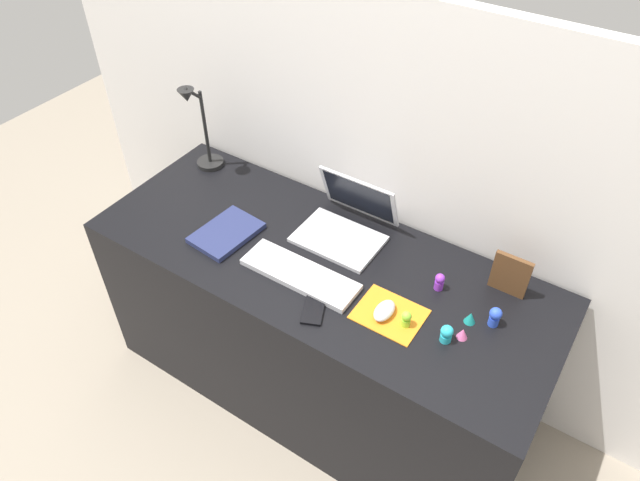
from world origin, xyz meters
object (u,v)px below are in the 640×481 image
object	(u,v)px
desk_lamp	(200,130)
toy_figurine_lime	(406,319)
laptop	(347,220)
toy_figurine_teal	(470,317)
mouse	(384,311)
cell_phone	(314,309)
notebook_pad	(226,233)
toy_figurine_cyan	(447,333)
keyboard	(300,274)
picture_frame	(510,275)
toy_figurine_purple	(439,281)
toy_figurine_pink	(463,333)
toy_figurine_blue	(495,316)

from	to	relation	value
desk_lamp	toy_figurine_lime	bearing A→B (deg)	-15.33
laptop	toy_figurine_teal	bearing A→B (deg)	-16.04
mouse	cell_phone	bearing A→B (deg)	-152.12
desk_lamp	notebook_pad	distance (m)	0.47
notebook_pad	toy_figurine_cyan	distance (m)	0.86
keyboard	notebook_pad	size ratio (longest dim) A/B	1.71
picture_frame	toy_figurine_purple	bearing A→B (deg)	-149.61
keyboard	cell_phone	distance (m)	0.16
toy_figurine_cyan	toy_figurine_lime	xyz separation A→B (m)	(-0.13, -0.02, -0.00)
picture_frame	toy_figurine_pink	world-z (taller)	picture_frame
desk_lamp	laptop	bearing A→B (deg)	-1.23
cell_phone	notebook_pad	distance (m)	0.48
mouse	laptop	bearing A→B (deg)	137.71
notebook_pad	picture_frame	bearing A→B (deg)	22.23
keyboard	notebook_pad	xyz separation A→B (m)	(-0.34, 0.02, 0.00)
mouse	toy_figurine_lime	size ratio (longest dim) A/B	1.58
notebook_pad	picture_frame	size ratio (longest dim) A/B	1.60
laptop	toy_figurine_pink	bearing A→B (deg)	-22.48
laptop	notebook_pad	bearing A→B (deg)	-143.73
toy_figurine_lime	toy_figurine_blue	world-z (taller)	toy_figurine_blue
mouse	toy_figurine_purple	xyz separation A→B (m)	(0.09, 0.20, 0.01)
toy_figurine_lime	laptop	bearing A→B (deg)	143.78
picture_frame	toy_figurine_pink	bearing A→B (deg)	-99.53
picture_frame	desk_lamp	bearing A→B (deg)	-179.26
toy_figurine_pink	toy_figurine_lime	size ratio (longest dim) A/B	0.62
mouse	picture_frame	distance (m)	0.42
laptop	picture_frame	size ratio (longest dim) A/B	2.00
notebook_pad	keyboard	bearing A→B (deg)	0.92
toy_figurine_purple	picture_frame	bearing A→B (deg)	30.39
picture_frame	toy_figurine_teal	world-z (taller)	picture_frame
mouse	toy_figurine_purple	bearing A→B (deg)	64.62
desk_lamp	toy_figurine_blue	distance (m)	1.31
picture_frame	toy_figurine_teal	bearing A→B (deg)	-104.32
mouse	desk_lamp	bearing A→B (deg)	163.64
keyboard	toy_figurine_pink	world-z (taller)	toy_figurine_pink
laptop	mouse	distance (m)	0.41
toy_figurine_cyan	toy_figurine_lime	bearing A→B (deg)	-172.95
keyboard	mouse	bearing A→B (deg)	0.97
toy_figurine_pink	toy_figurine_lime	world-z (taller)	toy_figurine_lime
laptop	picture_frame	xyz separation A→B (m)	(0.59, 0.03, 0.02)
notebook_pad	toy_figurine_pink	distance (m)	0.90
mouse	cell_phone	size ratio (longest dim) A/B	0.75
picture_frame	toy_figurine_cyan	world-z (taller)	picture_frame
toy_figurine_pink	toy_figurine_purple	distance (m)	0.21
mouse	toy_figurine_lime	distance (m)	0.08
keyboard	toy_figurine_purple	world-z (taller)	toy_figurine_purple
notebook_pad	toy_figurine_lime	distance (m)	0.73
toy_figurine_cyan	toy_figurine_teal	bearing A→B (deg)	72.98
toy_figurine_pink	desk_lamp	bearing A→B (deg)	168.99
toy_figurine_purple	keyboard	bearing A→B (deg)	-153.60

